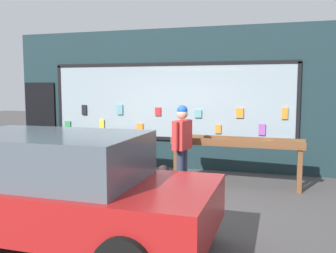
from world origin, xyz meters
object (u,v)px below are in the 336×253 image
(person_browsing, at_px, (182,141))
(parked_car, at_px, (49,187))
(small_dog, at_px, (157,174))
(display_table_left, at_px, (97,143))
(display_table_right, at_px, (236,147))
(sandwich_board_sign, at_px, (23,149))

(person_browsing, distance_m, parked_car, 3.10)
(small_dog, height_order, parked_car, parked_car)
(display_table_left, relative_size, person_browsing, 1.61)
(person_browsing, bearing_deg, display_table_left, 85.02)
(display_table_right, relative_size, parked_car, 0.64)
(display_table_left, relative_size, parked_car, 0.64)
(display_table_right, height_order, parked_car, parked_car)
(display_table_right, bearing_deg, display_table_left, 179.98)
(person_browsing, bearing_deg, small_dog, 120.24)
(sandwich_board_sign, bearing_deg, parked_car, -27.09)
(display_table_left, distance_m, sandwich_board_sign, 2.03)
(person_browsing, xyz_separation_m, parked_car, (-0.95, -2.94, -0.21))
(person_browsing, xyz_separation_m, sandwich_board_sign, (-4.18, 0.70, -0.47))
(display_table_right, height_order, person_browsing, person_browsing)
(display_table_left, xyz_separation_m, parked_car, (1.21, -3.58, 0.03))
(display_table_left, bearing_deg, sandwich_board_sign, 178.59)
(display_table_right, relative_size, sandwich_board_sign, 2.82)
(person_browsing, relative_size, sandwich_board_sign, 1.75)
(display_table_left, distance_m, parked_car, 3.78)
(parked_car, bearing_deg, display_table_right, 61.64)
(sandwich_board_sign, height_order, parked_car, parked_car)
(display_table_left, distance_m, display_table_right, 3.12)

